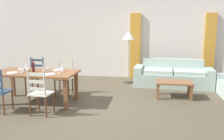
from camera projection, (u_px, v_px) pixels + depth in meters
name	position (u px, v px, depth m)	size (l,w,h in m)	color
ground_plane	(98.00, 108.00, 5.54)	(9.60, 9.60, 0.02)	brown
wall_far	(118.00, 38.00, 8.48)	(9.60, 0.16, 2.70)	silver
curtain_panel_left	(135.00, 46.00, 8.30)	(0.35, 0.08, 2.20)	gold
curtain_panel_right	(209.00, 47.00, 7.92)	(0.35, 0.08, 2.20)	gold
dining_table	(36.00, 75.00, 5.76)	(1.90, 0.96, 0.75)	brown
dining_chair_near_right	(40.00, 93.00, 4.99)	(0.45, 0.43, 0.96)	beige
dining_chair_far_left	(35.00, 75.00, 6.63)	(0.44, 0.42, 0.96)	#31455B
dining_chair_far_right	(64.00, 77.00, 6.44)	(0.42, 0.40, 0.96)	beige
dinner_plate_near_left	(13.00, 73.00, 5.57)	(0.24, 0.24, 0.02)	white
fork_near_left	(7.00, 73.00, 5.60)	(0.02, 0.17, 0.01)	silver
dinner_plate_near_right	(50.00, 74.00, 5.43)	(0.24, 0.24, 0.02)	white
fork_near_right	(44.00, 74.00, 5.45)	(0.02, 0.17, 0.01)	silver
dinner_plate_far_left	(24.00, 69.00, 6.06)	(0.24, 0.24, 0.02)	white
fork_far_left	(18.00, 69.00, 6.08)	(0.02, 0.17, 0.01)	silver
dinner_plate_far_right	(58.00, 70.00, 5.91)	(0.24, 0.24, 0.02)	white
fork_far_right	(52.00, 70.00, 5.94)	(0.02, 0.17, 0.01)	silver
wine_bottle	(33.00, 67.00, 5.70)	(0.07, 0.07, 0.32)	#471919
wine_glass_near_left	(21.00, 68.00, 5.65)	(0.06, 0.06, 0.16)	white
wine_glass_near_right	(58.00, 69.00, 5.51)	(0.06, 0.06, 0.16)	white
wine_glass_far_left	(26.00, 66.00, 5.91)	(0.06, 0.06, 0.16)	white
wine_glass_far_right	(62.00, 67.00, 5.75)	(0.06, 0.06, 0.16)	white
coffee_cup_primary	(48.00, 69.00, 5.79)	(0.07, 0.07, 0.09)	silver
coffee_cup_secondary	(24.00, 70.00, 5.75)	(0.07, 0.07, 0.09)	silver
candle_tall	(29.00, 68.00, 5.78)	(0.05, 0.05, 0.26)	#998C66
candle_short	(43.00, 70.00, 5.66)	(0.05, 0.05, 0.18)	#998C66
couch	(173.00, 76.00, 7.39)	(2.31, 0.90, 0.80)	#A0B5A8
coffee_table	(174.00, 84.00, 6.21)	(0.90, 0.56, 0.42)	brown
standing_lamp	(129.00, 38.00, 7.57)	(0.40, 0.40, 1.64)	#332D28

